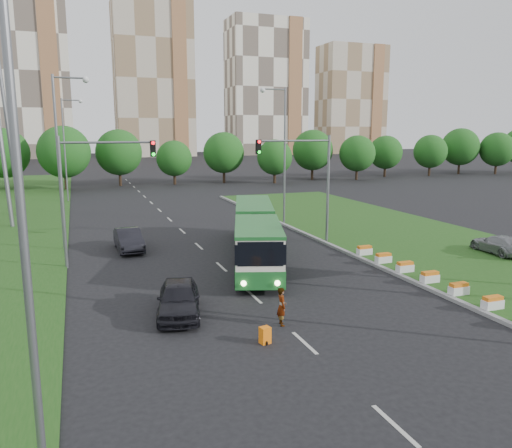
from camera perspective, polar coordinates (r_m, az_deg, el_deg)
name	(u,v)px	position (r m, az deg, el deg)	size (l,w,h in m)	color
ground	(307,290)	(26.69, 5.89, -7.54)	(360.00, 360.00, 0.00)	black
grass_median	(416,240)	(39.98, 17.82, -1.78)	(14.00, 60.00, 0.15)	#1B4714
median_kerb	(335,247)	(36.21, 9.05, -2.63)	(0.30, 60.00, 0.18)	gray
lane_markings	(178,227)	(44.36, -8.94, -0.32)	(0.20, 100.00, 0.01)	#A8A8A2
flower_planters	(430,277)	(28.94, 19.25, -5.72)	(1.10, 13.70, 0.60)	silver
traffic_mast_median	(308,172)	(36.58, 6.02, 5.92)	(5.76, 0.32, 8.00)	slate
traffic_mast_left	(90,180)	(31.96, -18.49, 4.78)	(5.76, 0.32, 8.00)	slate
street_lamps	(204,166)	(33.88, -5.97, 6.66)	(36.00, 60.00, 12.00)	slate
tree_line	(215,155)	(80.72, -4.70, 7.84)	(120.00, 8.00, 9.00)	#134412
apartment_tower_cwest	(21,72)	(174.28, -25.27, 15.41)	(28.00, 15.00, 52.00)	white
apartment_tower_ceast	(153,80)	(175.58, -11.64, 15.80)	(25.00, 15.00, 50.00)	#C3B59D
apartment_tower_east	(266,88)	(185.66, 1.13, 15.25)	(27.00, 15.00, 47.00)	white
midrise_east	(351,100)	(200.57, 10.78, 13.72)	(24.00, 14.00, 40.00)	#C3B59D
articulated_bus	(252,233)	(32.93, -0.49, -1.01)	(2.57, 16.52, 2.72)	silver
car_left_near	(179,298)	(23.16, -8.83, -8.40)	(1.87, 4.65, 1.58)	black
car_left_far	(129,240)	(36.17, -14.34, -1.75)	(1.62, 4.65, 1.53)	black
car_median	(499,244)	(37.37, 26.00, -2.09)	(1.75, 4.32, 1.25)	gray
pedestrian	(282,306)	(21.77, 2.95, -9.39)	(0.61, 0.40, 1.69)	gray
shopping_trolley	(265,335)	(20.17, 1.04, -12.60)	(0.39, 0.42, 0.68)	orange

